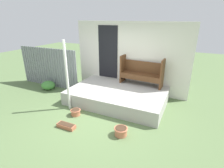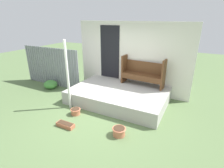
{
  "view_description": "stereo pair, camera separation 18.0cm",
  "coord_description": "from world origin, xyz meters",
  "px_view_note": "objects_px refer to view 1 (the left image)",
  "views": [
    {
      "loc": [
        2.28,
        -3.97,
        2.73
      ],
      "look_at": [
        0.24,
        0.36,
        0.89
      ],
      "focal_mm": 28.0,
      "sensor_mm": 36.0,
      "label": 1
    },
    {
      "loc": [
        2.44,
        -3.89,
        2.73
      ],
      "look_at": [
        0.24,
        0.36,
        0.89
      ],
      "focal_mm": 28.0,
      "sensor_mm": 36.0,
      "label": 2
    }
  ],
  "objects_px": {
    "support_post": "(67,76)",
    "bench": "(142,71)",
    "flower_pot_middle": "(121,131)",
    "flower_pot_left": "(76,112)",
    "planter_box_rect": "(66,126)",
    "shrub_by_fence": "(48,85)"
  },
  "relations": [
    {
      "from": "shrub_by_fence",
      "to": "support_post",
      "type": "bearing_deg",
      "value": -26.96
    },
    {
      "from": "bench",
      "to": "flower_pot_middle",
      "type": "relative_size",
      "value": 4.48
    },
    {
      "from": "flower_pot_left",
      "to": "shrub_by_fence",
      "type": "height_order",
      "value": "shrub_by_fence"
    },
    {
      "from": "flower_pot_left",
      "to": "support_post",
      "type": "bearing_deg",
      "value": 147.49
    },
    {
      "from": "planter_box_rect",
      "to": "support_post",
      "type": "bearing_deg",
      "value": 122.89
    },
    {
      "from": "shrub_by_fence",
      "to": "planter_box_rect",
      "type": "bearing_deg",
      "value": -37.51
    },
    {
      "from": "bench",
      "to": "flower_pot_middle",
      "type": "distance_m",
      "value": 2.62
    },
    {
      "from": "bench",
      "to": "flower_pot_middle",
      "type": "bearing_deg",
      "value": -80.88
    },
    {
      "from": "flower_pot_left",
      "to": "shrub_by_fence",
      "type": "bearing_deg",
      "value": 151.91
    },
    {
      "from": "planter_box_rect",
      "to": "shrub_by_fence",
      "type": "height_order",
      "value": "shrub_by_fence"
    },
    {
      "from": "support_post",
      "to": "bench",
      "type": "bearing_deg",
      "value": 47.12
    },
    {
      "from": "bench",
      "to": "planter_box_rect",
      "type": "distance_m",
      "value": 3.16
    },
    {
      "from": "flower_pot_left",
      "to": "planter_box_rect",
      "type": "height_order",
      "value": "flower_pot_left"
    },
    {
      "from": "support_post",
      "to": "bench",
      "type": "xyz_separation_m",
      "value": [
        1.76,
        1.9,
        -0.14
      ]
    },
    {
      "from": "support_post",
      "to": "shrub_by_fence",
      "type": "height_order",
      "value": "support_post"
    },
    {
      "from": "flower_pot_left",
      "to": "planter_box_rect",
      "type": "relative_size",
      "value": 0.6
    },
    {
      "from": "flower_pot_left",
      "to": "shrub_by_fence",
      "type": "distance_m",
      "value": 2.48
    },
    {
      "from": "flower_pot_middle",
      "to": "shrub_by_fence",
      "type": "distance_m",
      "value": 4.04
    },
    {
      "from": "support_post",
      "to": "flower_pot_left",
      "type": "relative_size",
      "value": 7.04
    },
    {
      "from": "support_post",
      "to": "shrub_by_fence",
      "type": "relative_size",
      "value": 3.85
    },
    {
      "from": "flower_pot_middle",
      "to": "shrub_by_fence",
      "type": "xyz_separation_m",
      "value": [
        -3.76,
        1.47,
        0.06
      ]
    },
    {
      "from": "flower_pot_middle",
      "to": "shrub_by_fence",
      "type": "height_order",
      "value": "shrub_by_fence"
    }
  ]
}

